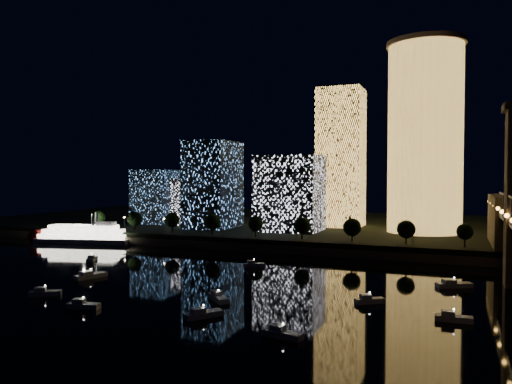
% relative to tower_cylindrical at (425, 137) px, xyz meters
% --- Properties ---
extents(ground, '(520.00, 520.00, 0.00)m').
position_rel_tower_cylindrical_xyz_m(ground, '(-33.75, -130.96, -47.28)').
color(ground, black).
rests_on(ground, ground).
extents(far_bank, '(420.00, 160.00, 5.00)m').
position_rel_tower_cylindrical_xyz_m(far_bank, '(-33.75, 29.04, -44.78)').
color(far_bank, black).
rests_on(far_bank, ground).
extents(seawall, '(420.00, 6.00, 3.00)m').
position_rel_tower_cylindrical_xyz_m(seawall, '(-33.75, -48.96, -45.78)').
color(seawall, '#6B5E4C').
rests_on(seawall, ground).
extents(tower_cylindrical, '(34.00, 34.00, 84.31)m').
position_rel_tower_cylindrical_xyz_m(tower_cylindrical, '(0.00, 0.00, 0.00)').
color(tower_cylindrical, gold).
rests_on(tower_cylindrical, far_bank).
extents(tower_rectangular, '(21.42, 21.42, 68.17)m').
position_rel_tower_cylindrical_xyz_m(tower_rectangular, '(-40.32, 12.91, -8.20)').
color(tower_rectangular, gold).
rests_on(tower_rectangular, far_bank).
extents(midrise_blocks, '(102.02, 35.25, 41.89)m').
position_rel_tower_cylindrical_xyz_m(midrise_blocks, '(-93.48, -12.14, -25.26)').
color(midrise_blocks, white).
rests_on(midrise_blocks, far_bank).
extents(riverboat, '(47.15, 19.91, 13.95)m').
position_rel_tower_cylindrical_xyz_m(riverboat, '(-143.77, -56.33, -43.71)').
color(riverboat, silver).
rests_on(riverboat, ground).
extents(motorboats, '(127.76, 69.43, 2.78)m').
position_rel_tower_cylindrical_xyz_m(motorboats, '(-42.22, -118.34, -46.47)').
color(motorboats, silver).
rests_on(motorboats, ground).
extents(esplanade_trees, '(166.04, 6.95, 8.98)m').
position_rel_tower_cylindrical_xyz_m(esplanade_trees, '(-64.55, -42.96, -36.81)').
color(esplanade_trees, black).
rests_on(esplanade_trees, far_bank).
extents(street_lamps, '(132.70, 0.70, 5.65)m').
position_rel_tower_cylindrical_xyz_m(street_lamps, '(-67.75, -36.96, -38.26)').
color(street_lamps, black).
rests_on(street_lamps, far_bank).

